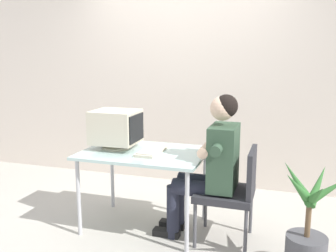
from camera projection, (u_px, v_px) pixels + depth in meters
ground_plane at (145, 226)px, 3.53m from camera, size 12.00×12.00×0.00m
wall_back at (210, 63)px, 4.47m from camera, size 8.00×0.10×3.00m
desk at (144, 158)px, 3.41m from camera, size 1.12×0.79×0.73m
crt_monitor at (116, 127)px, 3.47m from camera, size 0.42×0.37×0.36m
keyboard at (153, 150)px, 3.39m from camera, size 0.19×0.48×0.03m
office_chair at (233, 189)px, 3.16m from camera, size 0.48×0.48×0.83m
person_seated at (211, 162)px, 3.18m from camera, size 0.71×0.59×1.28m
potted_plant at (307, 234)px, 2.73m from camera, size 0.52×0.54×0.84m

